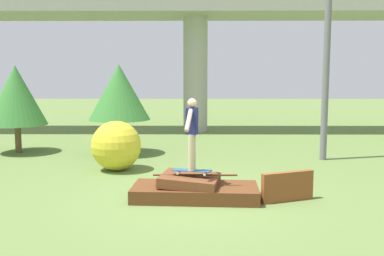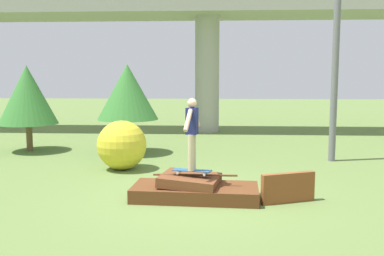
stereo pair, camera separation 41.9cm
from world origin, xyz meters
TOP-DOWN VIEW (x-y plane):
  - ground_plane at (0.00, 0.00)m, footprint 80.00×80.00m
  - scrap_pile at (-0.03, 0.01)m, footprint 2.65×1.32m
  - scrap_plank_loose at (1.89, -0.15)m, footprint 1.13×0.54m
  - skateboard at (-0.07, -0.02)m, footprint 0.84×0.39m
  - skater at (-0.07, -0.02)m, footprint 0.30×1.01m
  - highway_overpass at (0.00, 11.01)m, footprint 44.00×3.27m
  - utility_pole at (3.92, 4.27)m, footprint 1.30×0.20m
  - tree_behind_left at (-2.47, 5.20)m, footprint 1.99×1.99m
  - tree_behind_right at (-5.93, 5.41)m, footprint 1.96×1.96m
  - bush_yellow_flowering at (-2.14, 2.73)m, footprint 1.35×1.35m

SIDE VIEW (x-z plane):
  - ground_plane at x=0.00m, z-range 0.00..0.00m
  - scrap_pile at x=-0.03m, z-range -0.06..0.46m
  - scrap_plank_loose at x=1.89m, z-range 0.00..0.61m
  - skateboard at x=-0.07m, z-range 0.56..0.65m
  - bush_yellow_flowering at x=-2.14m, z-range 0.00..1.35m
  - skater at x=-0.07m, z-range 0.72..2.20m
  - tree_behind_right at x=-5.93m, z-range 0.46..3.37m
  - tree_behind_left at x=-2.47m, z-range 0.56..3.50m
  - utility_pole at x=3.92m, z-range 0.13..8.97m
  - highway_overpass at x=0.00m, z-range 2.09..7.92m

